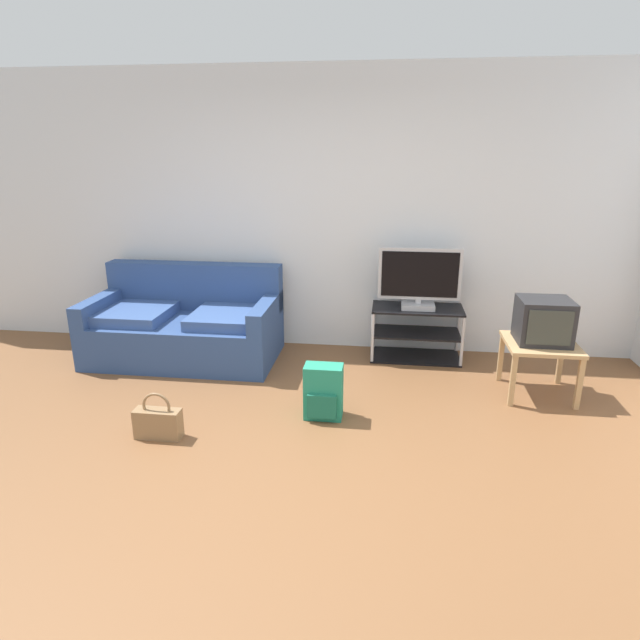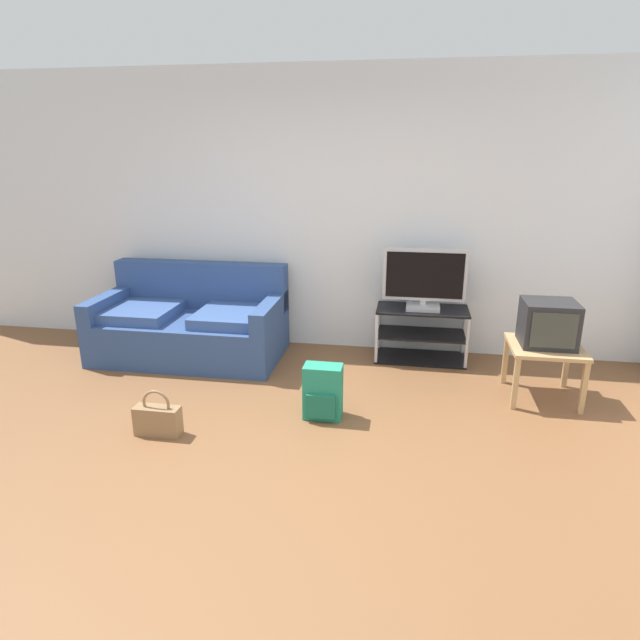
# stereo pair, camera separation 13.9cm
# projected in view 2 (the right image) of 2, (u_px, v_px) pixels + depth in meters

# --- Properties ---
(ground_plane) EXTENTS (9.00, 9.80, 0.02)m
(ground_plane) POSITION_uv_depth(u_px,v_px,m) (273.00, 478.00, 3.35)
(ground_plane) COLOR brown
(wall_back) EXTENTS (9.00, 0.10, 2.70)m
(wall_back) POSITION_uv_depth(u_px,v_px,m) (332.00, 213.00, 5.24)
(wall_back) COLOR silver
(wall_back) RESTS_ON ground_plane
(couch) EXTENTS (1.76, 0.94, 0.87)m
(couch) POSITION_uv_depth(u_px,v_px,m) (192.00, 324.00, 5.25)
(couch) COLOR navy
(couch) RESTS_ON ground_plane
(tv_stand) EXTENTS (0.86, 0.43, 0.51)m
(tv_stand) POSITION_uv_depth(u_px,v_px,m) (421.00, 334.00, 5.15)
(tv_stand) COLOR black
(tv_stand) RESTS_ON ground_plane
(flat_tv) EXTENTS (0.76, 0.22, 0.57)m
(flat_tv) POSITION_uv_depth(u_px,v_px,m) (424.00, 280.00, 4.97)
(flat_tv) COLOR #B2B2B7
(flat_tv) RESTS_ON tv_stand
(side_table) EXTENTS (0.56, 0.56, 0.45)m
(side_table) POSITION_uv_depth(u_px,v_px,m) (545.00, 353.00, 4.30)
(side_table) COLOR tan
(side_table) RESTS_ON ground_plane
(crt_tv) EXTENTS (0.41, 0.37, 0.36)m
(crt_tv) POSITION_uv_depth(u_px,v_px,m) (548.00, 323.00, 4.24)
(crt_tv) COLOR #232326
(crt_tv) RESTS_ON side_table
(backpack) EXTENTS (0.29, 0.24, 0.42)m
(backpack) POSITION_uv_depth(u_px,v_px,m) (323.00, 392.00, 4.03)
(backpack) COLOR #238466
(backpack) RESTS_ON ground_plane
(handbag) EXTENTS (0.33, 0.12, 0.34)m
(handbag) POSITION_uv_depth(u_px,v_px,m) (158.00, 419.00, 3.81)
(handbag) COLOR olive
(handbag) RESTS_ON ground_plane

